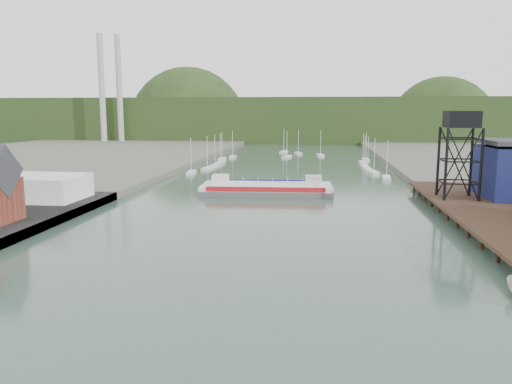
# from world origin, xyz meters

# --- Properties ---
(ground) EXTENTS (600.00, 600.00, 0.00)m
(ground) POSITION_xyz_m (0.00, 0.00, 0.00)
(ground) COLOR #294136
(ground) RESTS_ON ground
(east_pier) EXTENTS (14.00, 70.00, 2.45)m
(east_pier) POSITION_xyz_m (37.00, 45.00, 1.90)
(east_pier) COLOR black
(east_pier) RESTS_ON ground
(white_shed) EXTENTS (18.00, 12.00, 4.50)m
(white_shed) POSITION_xyz_m (-44.00, 50.00, 3.85)
(white_shed) COLOR silver
(white_shed) RESTS_ON west_quay
(lift_tower) EXTENTS (6.50, 6.50, 16.00)m
(lift_tower) POSITION_xyz_m (35.00, 58.00, 15.65)
(lift_tower) COLOR black
(lift_tower) RESTS_ON east_pier
(marina_sailboats) EXTENTS (57.71, 92.65, 0.90)m
(marina_sailboats) POSITION_xyz_m (0.08, 138.46, 0.35)
(marina_sailboats) COLOR silver
(marina_sailboats) RESTS_ON ground
(smokestacks) EXTENTS (11.20, 8.20, 60.00)m
(smokestacks) POSITION_xyz_m (-106.00, 232.50, 30.00)
(smokestacks) COLOR #A2A29D
(smokestacks) RESTS_ON ground
(distant_hills) EXTENTS (500.00, 120.00, 80.00)m
(distant_hills) POSITION_xyz_m (-3.98, 301.35, 10.38)
(distant_hills) COLOR #1C3115
(distant_hills) RESTS_ON ground
(chain_ferry) EXTENTS (29.19, 12.98, 4.13)m
(chain_ferry) POSITION_xyz_m (-2.01, 71.37, 1.18)
(chain_ferry) COLOR #515153
(chain_ferry) RESTS_ON ground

